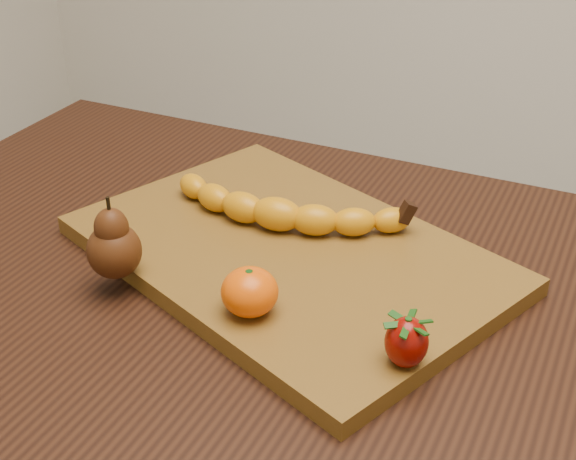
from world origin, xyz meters
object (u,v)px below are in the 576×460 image
at_px(table, 259,358).
at_px(cutting_board, 288,254).
at_px(mandarin, 250,292).
at_px(pear, 113,237).

relative_size(table, cutting_board, 2.22).
distance_m(cutting_board, mandarin, 0.13).
bearing_deg(mandarin, pear, 179.82).
xyz_separation_m(table, pear, (-0.12, -0.07, 0.16)).
bearing_deg(mandarin, table, 112.23).
relative_size(cutting_board, pear, 5.24).
xyz_separation_m(cutting_board, pear, (-0.13, -0.12, 0.05)).
xyz_separation_m(table, cutting_board, (0.01, 0.05, 0.11)).
height_order(table, pear, pear).
relative_size(cutting_board, mandarin, 8.33).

